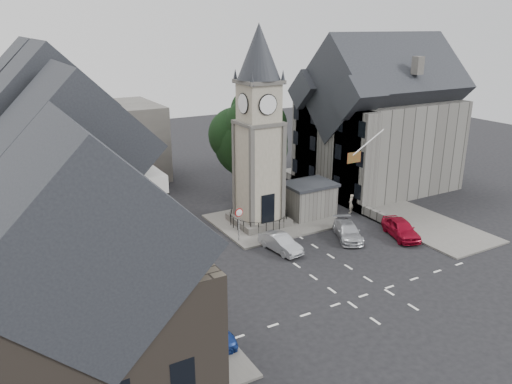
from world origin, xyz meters
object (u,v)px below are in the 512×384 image
clock_tower (259,130)px  pedestrian (351,204)px  stone_shelter (309,199)px  car_east_red (401,228)px  car_west_blue (199,345)px

clock_tower → pedestrian: (8.53, -1.73, -7.24)m
clock_tower → pedestrian: size_ratio=9.27×
stone_shelter → car_east_red: (3.70, -7.41, -0.81)m
clock_tower → car_west_blue: 19.58m
car_west_blue → car_east_red: size_ratio=0.92×
stone_shelter → pedestrian: 3.99m
car_west_blue → pedestrian: (20.03, 12.26, 0.20)m
clock_tower → pedestrian: bearing=-11.5°
car_west_blue → pedestrian: size_ratio=2.27×
clock_tower → car_east_red: size_ratio=3.77×
stone_shelter → pedestrian: bearing=-18.4°
car_west_blue → pedestrian: pedestrian is taller
stone_shelter → car_west_blue: size_ratio=1.08×
car_east_red → pedestrian: (0.03, 6.17, 0.14)m
stone_shelter → pedestrian: stone_shelter is taller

